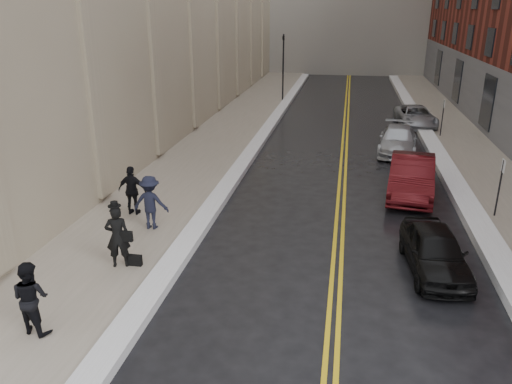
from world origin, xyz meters
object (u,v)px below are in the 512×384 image
at_px(pedestrian_c, 132,190).
at_px(car_silver_far, 415,116).
at_px(car_silver_near, 398,140).
at_px(pedestrian_a, 31,298).
at_px(car_maroon, 411,176).
at_px(pedestrian_b, 151,202).
at_px(car_black, 435,251).
at_px(pedestrian_main, 118,237).

bearing_deg(pedestrian_c, car_silver_far, -123.48).
height_order(car_silver_near, pedestrian_a, pedestrian_a).
xyz_separation_m(car_silver_near, pedestrian_a, (-9.38, -17.53, 0.36)).
height_order(car_maroon, pedestrian_b, pedestrian_b).
relative_size(car_silver_far, pedestrian_b, 2.53).
xyz_separation_m(car_black, pedestrian_main, (-8.81, -1.58, 0.43)).
relative_size(car_silver_near, pedestrian_a, 2.61).
bearing_deg(pedestrian_c, car_silver_near, -132.51).
bearing_deg(car_black, pedestrian_main, -174.93).
distance_m(car_silver_far, pedestrian_a, 26.35).
distance_m(pedestrian_main, pedestrian_b, 2.66).
relative_size(car_black, pedestrian_a, 2.16).
relative_size(car_maroon, pedestrian_a, 2.73).
height_order(car_maroon, pedestrian_c, pedestrian_c).
bearing_deg(pedestrian_b, car_maroon, -151.17).
xyz_separation_m(car_silver_far, pedestrian_b, (-10.48, -18.09, 0.42)).
height_order(car_silver_near, pedestrian_b, pedestrian_b).
bearing_deg(car_black, car_silver_far, 80.11).
relative_size(pedestrian_b, pedestrian_c, 1.03).
height_order(car_black, pedestrian_c, pedestrian_c).
xyz_separation_m(car_black, car_maroon, (0.00, 6.29, 0.14)).
bearing_deg(car_maroon, pedestrian_c, -150.36).
bearing_deg(pedestrian_a, pedestrian_main, -87.48).
bearing_deg(car_maroon, car_silver_near, 96.92).
bearing_deg(pedestrian_c, car_maroon, -156.58).
height_order(pedestrian_a, pedestrian_c, pedestrian_c).
bearing_deg(car_maroon, pedestrian_b, -142.66).
xyz_separation_m(car_silver_far, pedestrian_a, (-10.98, -23.96, 0.38)).
xyz_separation_m(car_maroon, car_silver_far, (1.60, 12.87, -0.15)).
bearing_deg(pedestrian_a, car_silver_near, -105.56).
relative_size(car_maroon, car_silver_near, 1.05).
bearing_deg(pedestrian_main, pedestrian_a, 61.56).
xyz_separation_m(pedestrian_main, pedestrian_a, (-0.57, -3.22, -0.05)).
bearing_deg(pedestrian_c, pedestrian_main, 108.24).
relative_size(car_black, pedestrian_b, 2.07).
distance_m(car_black, pedestrian_b, 8.96).
bearing_deg(pedestrian_b, car_black, 171.52).
xyz_separation_m(car_maroon, car_silver_near, (0.00, 6.44, -0.12)).
height_order(pedestrian_main, pedestrian_b, pedestrian_main).
distance_m(car_silver_near, pedestrian_main, 16.81).
xyz_separation_m(pedestrian_b, pedestrian_c, (-1.09, 1.04, -0.03)).
height_order(car_black, pedestrian_b, pedestrian_b).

